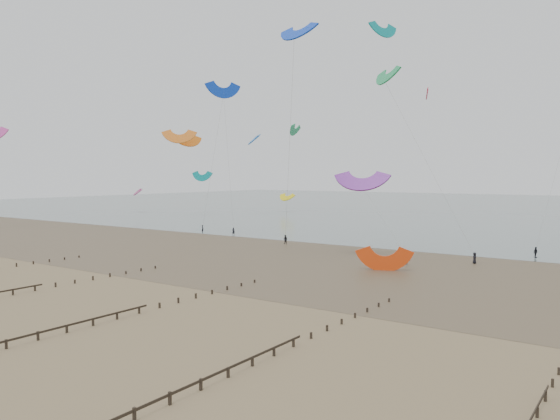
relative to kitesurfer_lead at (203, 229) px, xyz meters
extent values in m
plane|color=brown|center=(41.53, -51.48, -0.92)|extent=(500.00, 500.00, 0.00)
plane|color=#475654|center=(41.53, 148.52, -0.89)|extent=(500.00, 500.00, 0.00)
plane|color=#473A28|center=(41.53, -16.48, -0.90)|extent=(500.00, 500.00, 0.00)
ellipsoid|color=slate|center=(23.53, -29.48, -0.91)|extent=(23.60, 14.36, 0.01)
ellipsoid|color=slate|center=(53.53, -13.48, -0.91)|extent=(33.64, 18.32, 0.01)
ellipsoid|color=slate|center=(1.53, -11.48, -0.91)|extent=(26.95, 14.22, 0.01)
cube|color=black|center=(9.53, -50.01, -0.68)|extent=(0.16, 0.16, 0.57)
cube|color=black|center=(9.53, -47.38, -0.70)|extent=(0.16, 0.16, 0.54)
cube|color=black|center=(9.53, -44.75, -0.71)|extent=(0.16, 0.16, 0.51)
cube|color=black|center=(9.53, -42.12, -0.73)|extent=(0.16, 0.16, 0.48)
cube|color=black|center=(9.53, -39.48, -0.74)|extent=(0.16, 0.16, 0.45)
cube|color=black|center=(27.53, -60.54, -0.63)|extent=(0.16, 0.16, 0.68)
cube|color=black|center=(27.53, -57.91, -0.64)|extent=(0.16, 0.16, 0.65)
cube|color=black|center=(27.53, -55.27, -0.65)|extent=(0.16, 0.16, 0.62)
cube|color=black|center=(27.53, -52.64, -0.67)|extent=(0.16, 0.16, 0.59)
cube|color=black|center=(27.53, -50.01, -0.68)|extent=(0.16, 0.16, 0.57)
cube|color=black|center=(27.53, -47.38, -0.70)|extent=(0.16, 0.16, 0.54)
cube|color=black|center=(27.53, -44.75, -0.71)|extent=(0.16, 0.16, 0.51)
cube|color=black|center=(27.53, -42.12, -0.73)|extent=(0.16, 0.16, 0.48)
cube|color=black|center=(27.53, -39.48, -0.74)|extent=(0.16, 0.16, 0.45)
cube|color=black|center=(45.53, -71.06, -0.57)|extent=(0.16, 0.16, 0.80)
cube|color=black|center=(45.53, -68.43, -0.58)|extent=(0.16, 0.16, 0.77)
cube|color=black|center=(45.53, -65.80, -0.60)|extent=(0.16, 0.16, 0.74)
cube|color=black|center=(45.53, -63.17, -0.61)|extent=(0.16, 0.16, 0.71)
cube|color=black|center=(45.53, -60.54, -0.63)|extent=(0.16, 0.16, 0.68)
cube|color=black|center=(45.53, -57.91, -0.64)|extent=(0.16, 0.16, 0.65)
cube|color=black|center=(45.53, -55.27, -0.65)|extent=(0.16, 0.16, 0.62)
cube|color=black|center=(45.53, -52.64, -0.67)|extent=(0.16, 0.16, 0.59)
cube|color=black|center=(45.53, -50.01, -0.68)|extent=(0.16, 0.16, 0.57)
cube|color=black|center=(45.53, -47.38, -0.70)|extent=(0.16, 0.16, 0.54)
cube|color=black|center=(45.53, -44.75, -0.71)|extent=(0.16, 0.16, 0.51)
cube|color=black|center=(45.53, -42.12, -0.73)|extent=(0.16, 0.16, 0.48)
cube|color=black|center=(45.53, -39.48, -0.74)|extent=(0.16, 0.16, 0.45)
cube|color=black|center=(63.53, -73.69, -0.55)|extent=(0.16, 0.16, 0.83)
cube|color=black|center=(63.53, -71.06, -0.57)|extent=(0.16, 0.16, 0.80)
cube|color=black|center=(63.53, -68.43, -0.58)|extent=(0.16, 0.16, 0.77)
cube|color=black|center=(63.53, -65.80, -0.60)|extent=(0.16, 0.16, 0.74)
cube|color=black|center=(63.53, -63.17, -0.61)|extent=(0.16, 0.16, 0.71)
cube|color=black|center=(63.53, -60.54, -0.63)|extent=(0.16, 0.16, 0.68)
cube|color=black|center=(63.53, -57.91, -0.64)|extent=(0.16, 0.16, 0.65)
cube|color=black|center=(63.53, -55.27, -0.65)|extent=(0.16, 0.16, 0.62)
cube|color=black|center=(63.53, -52.64, -0.67)|extent=(0.16, 0.16, 0.59)
cube|color=black|center=(63.53, -50.01, -0.68)|extent=(0.16, 0.16, 0.57)
cube|color=black|center=(63.53, -47.38, -0.70)|extent=(0.16, 0.16, 0.54)
cube|color=black|center=(63.53, -44.75, -0.71)|extent=(0.16, 0.16, 0.51)
cube|color=black|center=(63.53, -42.12, -0.73)|extent=(0.16, 0.16, 0.48)
cube|color=black|center=(63.53, -39.48, -0.74)|extent=(0.16, 0.16, 0.45)
cube|color=black|center=(63.53, -73.23, -0.30)|extent=(0.06, 32.50, 0.18)
cube|color=black|center=(81.53, -60.54, -0.63)|extent=(0.16, 0.16, 0.68)
cube|color=black|center=(81.53, -57.91, -0.64)|extent=(0.16, 0.16, 0.65)
cube|color=black|center=(81.53, -55.27, -0.65)|extent=(0.16, 0.16, 0.62)
cube|color=black|center=(81.53, -52.64, -0.67)|extent=(0.16, 0.16, 0.59)
imported|color=black|center=(0.00, 0.00, 0.00)|extent=(0.80, 0.73, 1.83)
imported|color=black|center=(70.50, 2.96, -0.03)|extent=(0.78, 1.13, 1.78)
imported|color=black|center=(55.88, -15.65, -0.03)|extent=(1.28, 0.94, 1.77)
imported|color=black|center=(8.82, 0.53, -0.06)|extent=(0.74, 0.63, 1.71)
imported|color=black|center=(27.35, -5.97, -0.02)|extent=(0.89, 0.70, 1.80)
imported|color=black|center=(64.00, -8.77, -0.06)|extent=(0.69, 0.92, 1.72)
camera|label=1|loc=(86.66, -92.94, 12.58)|focal=35.00mm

